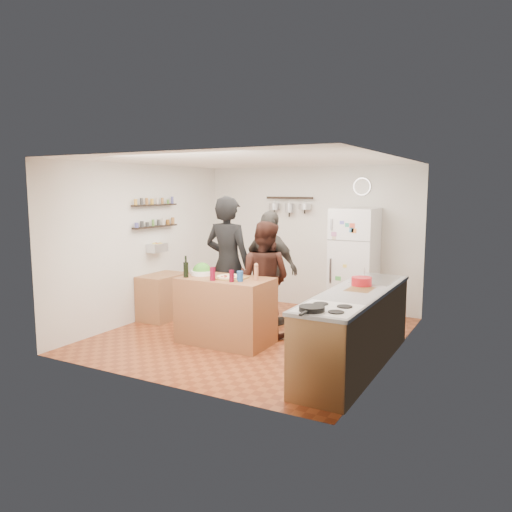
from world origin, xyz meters
The scene contains 26 objects.
room_shell centered at (0.00, 0.39, 1.25)m, with size 4.20×4.20×4.20m.
prep_island centered at (-0.15, -0.50, 0.46)m, with size 1.25×0.72×0.91m, color brown.
pizza_board centered at (-0.07, -0.52, 0.92)m, with size 0.42×0.34×0.02m, color olive.
pizza centered at (-0.07, -0.52, 0.94)m, with size 0.34×0.34×0.02m, color beige.
salad_bowl centered at (-0.57, -0.45, 0.94)m, with size 0.31×0.31×0.06m, color white.
wine_bottle centered at (-0.65, -0.72, 1.02)m, with size 0.07×0.07×0.21m, color black.
wine_glass_near centered at (-0.20, -0.74, 1.00)m, with size 0.07×0.07×0.18m, color maroon.
wine_glass_far centered at (0.07, -0.70, 0.99)m, with size 0.06×0.06×0.16m, color #510617.
pepper_mill centered at (0.30, -0.45, 1.00)m, with size 0.06×0.06×0.18m, color #A76646.
salt_canister centered at (0.15, -0.62, 0.98)m, with size 0.08×0.08×0.14m, color navy.
person_left centered at (-0.44, 0.04, 1.01)m, with size 0.73×0.48×2.01m, color black.
person_center centered at (0.15, 0.07, 0.83)m, with size 0.81×0.63×1.66m, color black.
person_back centered at (-0.04, 0.61, 0.89)m, with size 1.05×0.44×1.78m, color #322F2D.
counter_run centered at (1.70, -0.55, 0.45)m, with size 0.63×2.63×0.90m, color #9E7042.
stove_top centered at (1.70, -1.50, 0.91)m, with size 0.60×0.62×0.02m, color white.
skillet centered at (1.60, -1.69, 0.94)m, with size 0.26×0.26×0.05m, color black.
sink centered at (1.70, 0.30, 0.92)m, with size 0.50×0.80×0.03m, color silver.
cutting_board centered at (1.70, -0.41, 0.91)m, with size 0.30×0.40×0.02m, color brown.
red_bowl centered at (1.65, -0.18, 0.97)m, with size 0.25×0.25×0.11m, color #A9131A.
fridge centered at (0.95, 1.75, 0.90)m, with size 0.70×0.68×1.80m, color white.
wall_clock centered at (0.95, 2.08, 2.15)m, with size 0.30×0.30×0.03m, color silver.
spice_shelf_lower centered at (-1.93, 0.20, 1.50)m, with size 0.12×1.00×0.03m, color black.
spice_shelf_upper centered at (-1.93, 0.20, 1.85)m, with size 0.12×1.00×0.03m, color black.
produce_basket centered at (-1.90, 0.20, 1.15)m, with size 0.18×0.35×0.14m, color silver.
side_table centered at (-1.74, 0.11, 0.36)m, with size 0.50×0.80×0.73m, color #A87446.
pot_rack centered at (-0.35, 2.00, 1.95)m, with size 0.90×0.04×0.04m, color black.
Camera 1 is at (3.41, -6.18, 2.13)m, focal length 35.00 mm.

